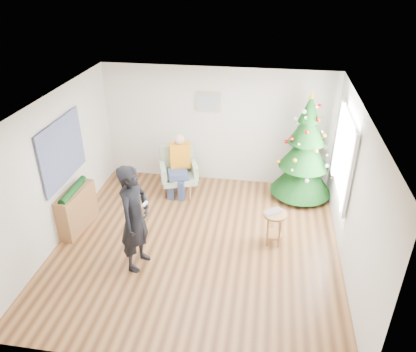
% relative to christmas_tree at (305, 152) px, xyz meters
% --- Properties ---
extents(floor, '(5.00, 5.00, 0.00)m').
position_rel_christmas_tree_xyz_m(floor, '(-1.89, -2.03, -1.05)').
color(floor, brown).
rests_on(floor, ground).
extents(ceiling, '(5.00, 5.00, 0.00)m').
position_rel_christmas_tree_xyz_m(ceiling, '(-1.89, -2.03, 1.55)').
color(ceiling, white).
rests_on(ceiling, wall_back).
extents(wall_back, '(5.00, 0.00, 5.00)m').
position_rel_christmas_tree_xyz_m(wall_back, '(-1.89, 0.47, 0.25)').
color(wall_back, silver).
rests_on(wall_back, floor).
extents(wall_front, '(5.00, 0.00, 5.00)m').
position_rel_christmas_tree_xyz_m(wall_front, '(-1.89, -4.53, 0.25)').
color(wall_front, silver).
rests_on(wall_front, floor).
extents(wall_left, '(0.00, 5.00, 5.00)m').
position_rel_christmas_tree_xyz_m(wall_left, '(-4.39, -2.03, 0.25)').
color(wall_left, silver).
rests_on(wall_left, floor).
extents(wall_right, '(0.00, 5.00, 5.00)m').
position_rel_christmas_tree_xyz_m(wall_right, '(0.61, -2.03, 0.25)').
color(wall_right, silver).
rests_on(wall_right, floor).
extents(window_panel, '(0.04, 1.30, 1.40)m').
position_rel_christmas_tree_xyz_m(window_panel, '(0.58, -1.03, 0.45)').
color(window_panel, white).
rests_on(window_panel, wall_right).
extents(curtains, '(0.05, 1.75, 1.50)m').
position_rel_christmas_tree_xyz_m(curtains, '(0.55, -1.03, 0.45)').
color(curtains, white).
rests_on(curtains, wall_right).
extents(christmas_tree, '(1.29, 1.29, 2.33)m').
position_rel_christmas_tree_xyz_m(christmas_tree, '(0.00, 0.00, 0.00)').
color(christmas_tree, '#3F2816').
rests_on(christmas_tree, floor).
extents(stool, '(0.42, 0.42, 0.63)m').
position_rel_christmas_tree_xyz_m(stool, '(-0.55, -1.74, -0.72)').
color(stool, brown).
rests_on(stool, floor).
extents(laptop, '(0.41, 0.40, 0.03)m').
position_rel_christmas_tree_xyz_m(laptop, '(-0.55, -1.74, -0.40)').
color(laptop, silver).
rests_on(laptop, stool).
extents(armchair, '(0.92, 0.90, 1.01)m').
position_rel_christmas_tree_xyz_m(armchair, '(-2.63, -0.21, -0.67)').
color(armchair, '#94AA89').
rests_on(armchair, floor).
extents(seated_person, '(0.53, 0.69, 1.32)m').
position_rel_christmas_tree_xyz_m(seated_person, '(-2.60, -0.26, -0.37)').
color(seated_person, navy).
rests_on(seated_person, armchair).
extents(standing_man, '(0.57, 0.75, 1.85)m').
position_rel_christmas_tree_xyz_m(standing_man, '(-2.76, -2.68, -0.12)').
color(standing_man, black).
rests_on(standing_man, floor).
extents(game_controller, '(0.06, 0.13, 0.04)m').
position_rel_christmas_tree_xyz_m(game_controller, '(-2.57, -2.71, 0.19)').
color(game_controller, white).
rests_on(game_controller, standing_man).
extents(console, '(0.40, 1.03, 0.80)m').
position_rel_christmas_tree_xyz_m(console, '(-4.22, -1.85, -0.65)').
color(console, brown).
rests_on(console, floor).
extents(garland, '(0.14, 0.90, 0.14)m').
position_rel_christmas_tree_xyz_m(garland, '(-4.22, -1.85, -0.23)').
color(garland, black).
rests_on(garland, console).
extents(tapestry, '(0.03, 1.50, 1.15)m').
position_rel_christmas_tree_xyz_m(tapestry, '(-4.35, -1.73, 0.50)').
color(tapestry, black).
rests_on(tapestry, wall_left).
extents(framed_picture, '(0.52, 0.05, 0.42)m').
position_rel_christmas_tree_xyz_m(framed_picture, '(-2.09, 0.44, 0.80)').
color(framed_picture, tan).
rests_on(framed_picture, wall_back).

